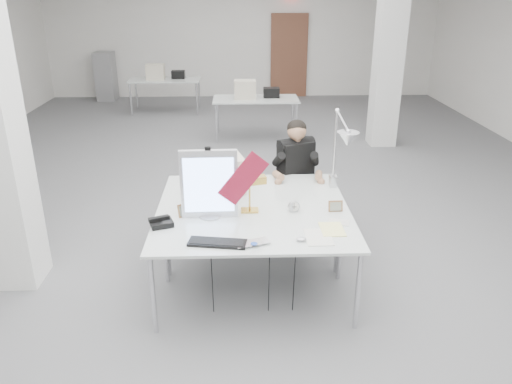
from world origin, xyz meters
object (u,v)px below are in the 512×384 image
Objects in this scene: office_chair at (295,185)px; desk_phone at (161,223)px; monitor at (209,184)px; laptop at (254,246)px; beige_monitor at (224,174)px; architect_lamp at (340,156)px; bankers_lamp at (250,194)px; desk_main at (255,230)px; seated_person at (296,158)px.

office_chair is 5.85× the size of desk_phone.
laptop is (0.38, -0.59, -0.30)m from monitor.
desk_phone is at bearing -137.93° from beige_monitor.
desk_phone is 0.96m from beige_monitor.
architect_lamp reaches higher than desk_phone.
laptop is 0.71m from bankers_lamp.
office_chair is 1.76× the size of monitor.
office_chair reaches higher than laptop.
beige_monitor is (0.11, 0.61, -0.13)m from monitor.
desk_main is 2.14× the size of seated_person.
laptop is at bearing -92.47° from desk_main.
architect_lamp is at bearing -90.77° from office_chair.
office_chair is at bearing 24.42° from beige_monitor.
seated_person is 1.87m from laptop.
desk_main is 0.95m from beige_monitor.
bankers_lamp is at bearing -77.98° from beige_monitor.
laptop is at bearing -130.10° from seated_person.
laptop is 0.90m from desk_phone.
laptop reaches higher than desk_main.
laptop is 1.25m from beige_monitor.
office_chair reaches higher than desk_phone.
laptop is at bearing -146.55° from architect_lamp.
monitor is at bearing -150.79° from seated_person.
desk_main is 1.57m from seated_person.
monitor is at bearing -114.33° from beige_monitor.
beige_monitor reaches higher than laptop.
bankers_lamp is at bearing 14.69° from monitor.
beige_monitor is (-0.25, 0.51, 0.01)m from bankers_lamp.
laptop is 1.41m from architect_lamp.
monitor is (-0.39, 0.27, 0.33)m from desk_main.
monitor is at bearing -149.67° from office_chair.
seated_person is at bearing 26.46° from desk_phone.
bankers_lamp is at bearing -139.20° from office_chair.
monitor reaches higher than laptop.
architect_lamp is (0.86, 1.05, 0.40)m from laptop.
monitor is at bearing 145.45° from desk_main.
bankers_lamp is at bearing -140.20° from seated_person.
desk_main is at bearing -156.46° from architect_lamp.
desk_phone is at bearing 132.72° from laptop.
desk_phone is at bearing -157.64° from seated_person.
monitor reaches higher than desk_main.
bankers_lamp is at bearing 72.03° from laptop.
desk_main is at bearing -132.34° from office_chair.
desk_main is 2.20× the size of architect_lamp.
desk_main is 6.37× the size of laptop.
monitor is (-0.91, -1.20, 0.17)m from seated_person.
bankers_lamp is 1.81× the size of desk_phone.
bankers_lamp is at bearing 95.06° from desk_main.
seated_person reaches higher than beige_monitor.
seated_person reaches higher than desk_phone.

